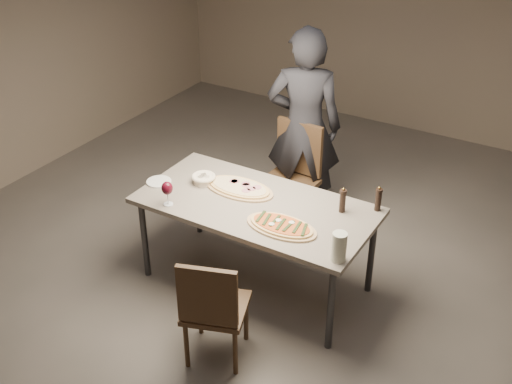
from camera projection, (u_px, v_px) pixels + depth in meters
The scene contains 14 objects.
room at pixel (256, 125), 4.51m from camera, with size 7.00×7.00×7.00m.
dining_table at pixel (256, 210), 4.87m from camera, with size 1.80×0.90×0.75m.
zucchini_pizza at pixel (281, 226), 4.55m from camera, with size 0.54×0.30×0.05m.
ham_pizza at pixel (239, 188), 5.01m from camera, with size 0.59×0.32×0.04m.
bread_basket at pixel (204, 178), 5.09m from camera, with size 0.19×0.19×0.07m.
oil_dish at pixel (279, 218), 4.65m from camera, with size 0.12×0.12×0.01m.
pepper_mill_left at pixel (378, 199), 4.71m from camera, with size 0.05×0.05×0.20m.
pepper_mill_right at pixel (343, 201), 4.70m from camera, with size 0.05×0.05×0.20m.
carafe at pixel (339, 247), 4.18m from camera, with size 0.10×0.10×0.21m.
wine_glass at pixel (167, 189), 4.76m from camera, with size 0.09×0.09×0.19m.
side_plate at pixel (159, 182), 5.11m from camera, with size 0.20×0.20×0.01m.
chair_near at pixel (212, 306), 4.22m from camera, with size 0.53×0.53×0.88m.
chair_far at pixel (292, 171), 5.69m from camera, with size 0.49×0.49×0.99m.
diner at pixel (304, 127), 5.65m from camera, with size 0.66×0.44×1.81m, color black.
Camera 1 is at (2.11, -3.54, 3.29)m, focal length 45.00 mm.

